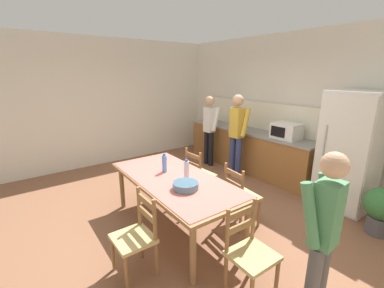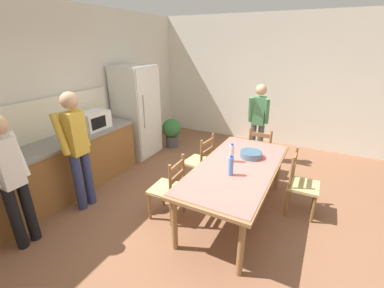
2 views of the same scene
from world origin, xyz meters
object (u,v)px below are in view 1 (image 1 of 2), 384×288
at_px(bottle_off_centre, 186,169).
at_px(person_at_counter, 237,132).
at_px(serving_bowl, 186,185).
at_px(chair_side_far_right, 240,196).
at_px(refrigerator, 349,151).
at_px(potted_plant, 381,208).
at_px(person_at_sink, 209,127).
at_px(chair_side_near_right, 136,236).
at_px(microwave, 286,131).
at_px(bottle_near_centre, 164,164).
at_px(chair_head_end, 249,252).
at_px(person_by_table, 323,233).
at_px(chair_side_far_left, 199,175).
at_px(dining_table, 175,182).

bearing_deg(bottle_off_centre, person_at_counter, 115.68).
relative_size(serving_bowl, chair_side_far_right, 0.35).
distance_m(refrigerator, potted_plant, 0.96).
bearing_deg(person_at_sink, refrigerator, -80.35).
bearing_deg(chair_side_near_right, bottle_off_centre, 111.18).
bearing_deg(chair_side_near_right, serving_bowl, 97.33).
height_order(refrigerator, microwave, refrigerator).
bearing_deg(microwave, bottle_near_centre, -95.41).
distance_m(chair_head_end, person_by_table, 0.73).
bearing_deg(chair_side_far_left, potted_plant, -151.31).
xyz_separation_m(refrigerator, chair_side_near_right, (-0.66, -3.34, -0.50)).
bearing_deg(chair_side_near_right, microwave, 98.23).
height_order(refrigerator, person_at_counter, refrigerator).
bearing_deg(chair_side_far_right, bottle_near_centre, 51.86).
height_order(dining_table, bottle_off_centre, bottle_off_centre).
relative_size(chair_side_near_right, person_by_table, 0.58).
bearing_deg(bottle_off_centre, serving_bowl, -37.54).
height_order(person_at_counter, person_by_table, person_at_counter).
xyz_separation_m(chair_side_far_right, person_at_counter, (-1.31, 1.27, 0.52)).
height_order(microwave, chair_side_near_right, microwave).
relative_size(chair_head_end, person_at_counter, 0.53).
bearing_deg(chair_head_end, refrigerator, 7.06).
xyz_separation_m(chair_side_far_right, person_at_sink, (-2.19, 1.29, 0.47)).
height_order(microwave, person_at_counter, person_at_counter).
distance_m(chair_side_far_right, person_by_table, 1.60).
bearing_deg(person_at_counter, refrigerator, -75.57).
bearing_deg(potted_plant, refrigerator, 147.04).
relative_size(chair_side_near_right, person_at_sink, 0.56).
xyz_separation_m(microwave, chair_side_near_right, (0.49, -3.36, -0.61)).
distance_m(refrigerator, chair_head_end, 2.63).
bearing_deg(person_at_counter, chair_head_end, -133.54).
relative_size(chair_side_near_right, person_at_counter, 0.53).
bearing_deg(chair_head_end, serving_bowl, 95.04).
height_order(refrigerator, chair_side_far_right, refrigerator).
height_order(microwave, potted_plant, microwave).
xyz_separation_m(chair_side_far_left, potted_plant, (2.25, 1.32, -0.06)).
relative_size(chair_side_far_left, chair_side_near_right, 1.00).
distance_m(dining_table, person_at_counter, 2.22).
bearing_deg(chair_head_end, microwave, 29.97).
height_order(bottle_near_centre, person_by_table, person_by_table).
xyz_separation_m(microwave, person_at_sink, (-1.67, -0.50, -0.14)).
distance_m(dining_table, potted_plant, 2.79).
bearing_deg(refrigerator, chair_side_far_left, -132.29).
bearing_deg(chair_side_far_right, chair_head_end, 143.68).
bearing_deg(person_at_sink, person_at_counter, -91.27).
bearing_deg(serving_bowl, microwave, 98.58).
bearing_deg(person_at_sink, bottle_off_centre, -137.12).
height_order(chair_side_far_left, potted_plant, chair_side_far_left).
bearing_deg(potted_plant, chair_head_end, -101.15).
relative_size(refrigerator, chair_head_end, 2.06).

